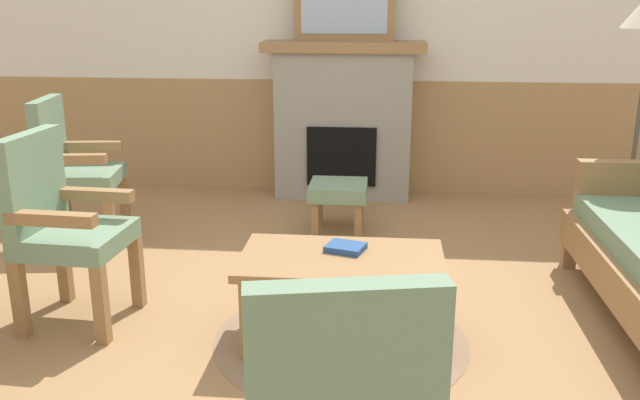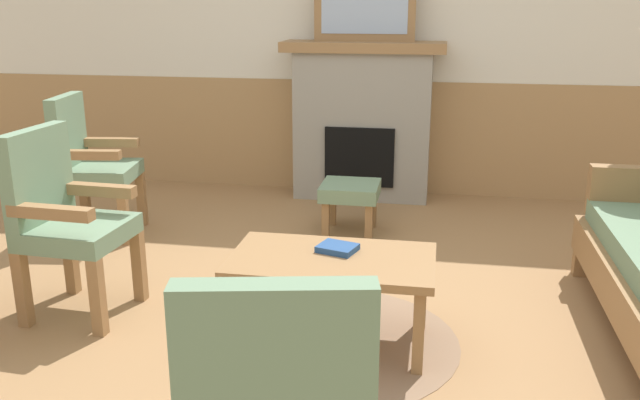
{
  "view_description": "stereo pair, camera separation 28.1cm",
  "coord_description": "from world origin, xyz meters",
  "px_view_note": "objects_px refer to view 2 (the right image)",
  "views": [
    {
      "loc": [
        0.34,
        -3.15,
        1.59
      ],
      "look_at": [
        0.0,
        0.35,
        0.55
      ],
      "focal_mm": 37.82,
      "sensor_mm": 36.0,
      "label": 1
    },
    {
      "loc": [
        0.61,
        -3.11,
        1.59
      ],
      "look_at": [
        0.0,
        0.35,
        0.55
      ],
      "focal_mm": 37.82,
      "sensor_mm": 36.0,
      "label": 2
    }
  ],
  "objects_px": {
    "armchair_by_window_left": "(64,215)",
    "fireplace": "(363,120)",
    "armchair_near_fireplace": "(89,160)",
    "coffee_table": "(332,268)",
    "framed_picture": "(365,5)",
    "book_on_table": "(337,248)",
    "footstool": "(350,194)"
  },
  "relations": [
    {
      "from": "armchair_by_window_left",
      "to": "fireplace",
      "type": "bearing_deg",
      "value": 62.87
    },
    {
      "from": "armchair_near_fireplace",
      "to": "coffee_table",
      "type": "bearing_deg",
      "value": -33.63
    },
    {
      "from": "fireplace",
      "to": "coffee_table",
      "type": "relative_size",
      "value": 1.35
    },
    {
      "from": "fireplace",
      "to": "armchair_by_window_left",
      "type": "bearing_deg",
      "value": -117.13
    },
    {
      "from": "framed_picture",
      "to": "armchair_near_fireplace",
      "type": "distance_m",
      "value": 2.4
    },
    {
      "from": "fireplace",
      "to": "coffee_table",
      "type": "xyz_separation_m",
      "value": [
        0.15,
        -2.54,
        -0.27
      ]
    },
    {
      "from": "book_on_table",
      "to": "footstool",
      "type": "relative_size",
      "value": 0.44
    },
    {
      "from": "framed_picture",
      "to": "footstool",
      "type": "distance_m",
      "value": 1.58
    },
    {
      "from": "framed_picture",
      "to": "book_on_table",
      "type": "distance_m",
      "value": 2.71
    },
    {
      "from": "fireplace",
      "to": "framed_picture",
      "type": "distance_m",
      "value": 0.91
    },
    {
      "from": "armchair_by_window_left",
      "to": "framed_picture",
      "type": "bearing_deg",
      "value": 62.87
    },
    {
      "from": "framed_picture",
      "to": "armchair_near_fireplace",
      "type": "bearing_deg",
      "value": -143.9
    },
    {
      "from": "armchair_by_window_left",
      "to": "armchair_near_fireplace",
      "type": "bearing_deg",
      "value": 112.92
    },
    {
      "from": "fireplace",
      "to": "footstool",
      "type": "xyz_separation_m",
      "value": [
        0.03,
        -0.93,
        -0.37
      ]
    },
    {
      "from": "armchair_by_window_left",
      "to": "book_on_table",
      "type": "bearing_deg",
      "value": -0.64
    },
    {
      "from": "armchair_near_fireplace",
      "to": "armchair_by_window_left",
      "type": "height_order",
      "value": "same"
    },
    {
      "from": "fireplace",
      "to": "book_on_table",
      "type": "xyz_separation_m",
      "value": [
        0.17,
        -2.47,
        -0.2
      ]
    },
    {
      "from": "coffee_table",
      "to": "book_on_table",
      "type": "height_order",
      "value": "book_on_table"
    },
    {
      "from": "framed_picture",
      "to": "armchair_near_fireplace",
      "type": "xyz_separation_m",
      "value": [
        -1.75,
        -1.28,
        -1.02
      ]
    },
    {
      "from": "fireplace",
      "to": "book_on_table",
      "type": "relative_size",
      "value": 7.41
    },
    {
      "from": "fireplace",
      "to": "armchair_by_window_left",
      "type": "relative_size",
      "value": 1.33
    },
    {
      "from": "fireplace",
      "to": "footstool",
      "type": "height_order",
      "value": "fireplace"
    },
    {
      "from": "footstool",
      "to": "armchair_by_window_left",
      "type": "height_order",
      "value": "armchair_by_window_left"
    },
    {
      "from": "fireplace",
      "to": "book_on_table",
      "type": "distance_m",
      "value": 2.48
    },
    {
      "from": "fireplace",
      "to": "armchair_by_window_left",
      "type": "height_order",
      "value": "fireplace"
    },
    {
      "from": "fireplace",
      "to": "book_on_table",
      "type": "height_order",
      "value": "fireplace"
    },
    {
      "from": "framed_picture",
      "to": "coffee_table",
      "type": "distance_m",
      "value": 2.81
    },
    {
      "from": "coffee_table",
      "to": "footstool",
      "type": "height_order",
      "value": "coffee_table"
    },
    {
      "from": "armchair_near_fireplace",
      "to": "armchair_by_window_left",
      "type": "distance_m",
      "value": 1.27
    },
    {
      "from": "coffee_table",
      "to": "armchair_near_fireplace",
      "type": "relative_size",
      "value": 0.98
    },
    {
      "from": "book_on_table",
      "to": "armchair_near_fireplace",
      "type": "xyz_separation_m",
      "value": [
        -1.92,
        1.19,
        0.08
      ]
    },
    {
      "from": "book_on_table",
      "to": "armchair_near_fireplace",
      "type": "bearing_deg",
      "value": 148.23
    }
  ]
}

